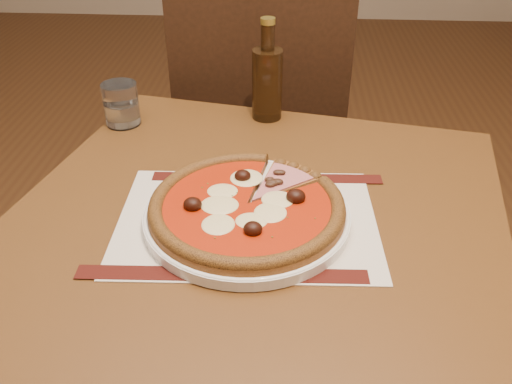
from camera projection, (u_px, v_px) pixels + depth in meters
The scene contains 8 objects.
table at pixel (255, 261), 0.95m from camera, with size 0.94×0.94×0.75m.
chair_far at pixel (259, 132), 1.58m from camera, with size 0.49×0.49×0.96m.
placemat at pixel (247, 221), 0.87m from camera, with size 0.42×0.30×0.00m, color beige.
plate at pixel (247, 216), 0.87m from camera, with size 0.33×0.33×0.02m, color white.
pizza at pixel (247, 206), 0.86m from camera, with size 0.31×0.31×0.04m.
ham_slice at pixel (288, 182), 0.92m from camera, with size 0.12×0.14×0.02m.
water_glass at pixel (121, 104), 1.14m from camera, with size 0.07×0.07×0.09m, color white.
bottle at pixel (267, 81), 1.15m from camera, with size 0.06×0.06×0.22m.
Camera 1 is at (0.68, -1.54, 1.27)m, focal length 38.00 mm.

